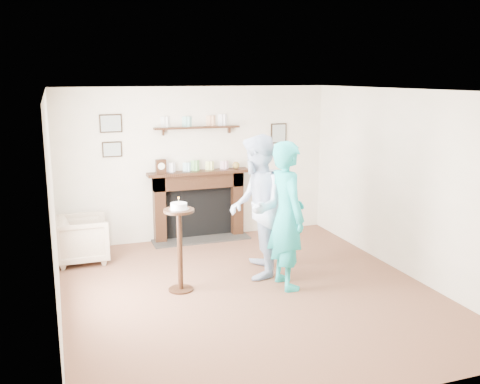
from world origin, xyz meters
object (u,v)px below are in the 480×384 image
woman (286,285)px  armchair (84,261)px  pedestal_table (180,234)px  man (256,275)px

woman → armchair: bearing=51.8°
armchair → pedestal_table: size_ratio=0.61×
armchair → man: size_ratio=0.39×
armchair → pedestal_table: bearing=-144.2°
woman → pedestal_table: size_ratio=1.55×
armchair → pedestal_table: (1.10, -1.54, 0.75)m
man → pedestal_table: pedestal_table is taller
armchair → woman: woman is taller
armchair → pedestal_table: pedestal_table is taller
armchair → woman: (2.42, -1.83, 0.00)m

